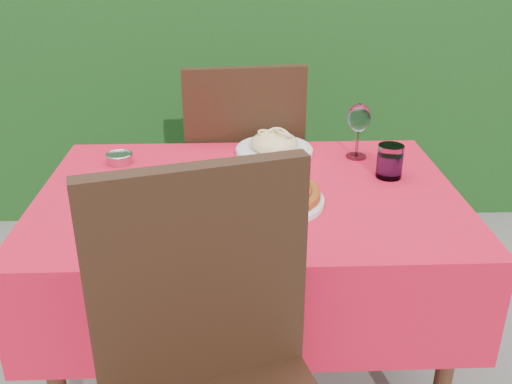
{
  "coord_description": "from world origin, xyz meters",
  "views": [
    {
      "loc": [
        -0.04,
        -1.56,
        1.47
      ],
      "look_at": [
        0.02,
        -0.05,
        0.77
      ],
      "focal_mm": 40.0,
      "sensor_mm": 36.0,
      "label": 1
    }
  ],
  "objects_px": {
    "wine_glass": "(359,120)",
    "chair_far": "(242,167)",
    "pizza_plate": "(272,195)",
    "pasta_plate": "(274,146)",
    "fork": "(156,198)",
    "chair_near": "(216,384)",
    "water_glass": "(390,163)",
    "steel_ramekin": "(120,159)"
  },
  "relations": [
    {
      "from": "fork",
      "to": "water_glass",
      "type": "bearing_deg",
      "value": 13.1
    },
    {
      "from": "chair_near",
      "to": "pasta_plate",
      "type": "relative_size",
      "value": 3.88
    },
    {
      "from": "pizza_plate",
      "to": "pasta_plate",
      "type": "bearing_deg",
      "value": 85.12
    },
    {
      "from": "chair_near",
      "to": "fork",
      "type": "relative_size",
      "value": 6.16
    },
    {
      "from": "chair_near",
      "to": "water_glass",
      "type": "height_order",
      "value": "chair_near"
    },
    {
      "from": "pasta_plate",
      "to": "water_glass",
      "type": "height_order",
      "value": "water_glass"
    },
    {
      "from": "water_glass",
      "to": "fork",
      "type": "relative_size",
      "value": 0.63
    },
    {
      "from": "water_glass",
      "to": "pizza_plate",
      "type": "bearing_deg",
      "value": -155.23
    },
    {
      "from": "pasta_plate",
      "to": "pizza_plate",
      "type": "bearing_deg",
      "value": -94.88
    },
    {
      "from": "chair_far",
      "to": "wine_glass",
      "type": "xyz_separation_m",
      "value": [
        0.39,
        -0.34,
        0.3
      ]
    },
    {
      "from": "chair_near",
      "to": "chair_far",
      "type": "distance_m",
      "value": 1.25
    },
    {
      "from": "chair_near",
      "to": "wine_glass",
      "type": "distance_m",
      "value": 1.06
    },
    {
      "from": "wine_glass",
      "to": "pasta_plate",
      "type": "bearing_deg",
      "value": 170.72
    },
    {
      "from": "wine_glass",
      "to": "steel_ramekin",
      "type": "distance_m",
      "value": 0.82
    },
    {
      "from": "wine_glass",
      "to": "steel_ramekin",
      "type": "relative_size",
      "value": 2.3
    },
    {
      "from": "chair_near",
      "to": "wine_glass",
      "type": "xyz_separation_m",
      "value": [
        0.47,
        0.91,
        0.28
      ]
    },
    {
      "from": "pizza_plate",
      "to": "wine_glass",
      "type": "relative_size",
      "value": 1.73
    },
    {
      "from": "pizza_plate",
      "to": "water_glass",
      "type": "relative_size",
      "value": 3.1
    },
    {
      "from": "steel_ramekin",
      "to": "pasta_plate",
      "type": "bearing_deg",
      "value": 7.5
    },
    {
      "from": "pizza_plate",
      "to": "fork",
      "type": "distance_m",
      "value": 0.34
    },
    {
      "from": "pizza_plate",
      "to": "wine_glass",
      "type": "height_order",
      "value": "wine_glass"
    },
    {
      "from": "chair_far",
      "to": "fork",
      "type": "relative_size",
      "value": 5.95
    },
    {
      "from": "chair_far",
      "to": "fork",
      "type": "bearing_deg",
      "value": 62.3
    },
    {
      "from": "chair_near",
      "to": "steel_ramekin",
      "type": "height_order",
      "value": "chair_near"
    },
    {
      "from": "chair_near",
      "to": "pizza_plate",
      "type": "relative_size",
      "value": 3.17
    },
    {
      "from": "pizza_plate",
      "to": "fork",
      "type": "xyz_separation_m",
      "value": [
        -0.34,
        0.04,
        -0.02
      ]
    },
    {
      "from": "pasta_plate",
      "to": "fork",
      "type": "height_order",
      "value": "pasta_plate"
    },
    {
      "from": "pizza_plate",
      "to": "steel_ramekin",
      "type": "xyz_separation_m",
      "value": [
        -0.49,
        0.33,
        -0.01
      ]
    },
    {
      "from": "water_glass",
      "to": "pasta_plate",
      "type": "bearing_deg",
      "value": 147.8
    },
    {
      "from": "chair_near",
      "to": "chair_far",
      "type": "bearing_deg",
      "value": 70.8
    },
    {
      "from": "pizza_plate",
      "to": "wine_glass",
      "type": "distance_m",
      "value": 0.48
    },
    {
      "from": "wine_glass",
      "to": "chair_far",
      "type": "bearing_deg",
      "value": 139.24
    },
    {
      "from": "chair_far",
      "to": "steel_ramekin",
      "type": "bearing_deg",
      "value": 35.08
    },
    {
      "from": "chair_near",
      "to": "pizza_plate",
      "type": "height_order",
      "value": "chair_near"
    },
    {
      "from": "water_glass",
      "to": "wine_glass",
      "type": "height_order",
      "value": "wine_glass"
    },
    {
      "from": "chair_near",
      "to": "wine_glass",
      "type": "height_order",
      "value": "chair_near"
    },
    {
      "from": "fork",
      "to": "steel_ramekin",
      "type": "distance_m",
      "value": 0.33
    },
    {
      "from": "chair_far",
      "to": "water_glass",
      "type": "xyz_separation_m",
      "value": [
        0.46,
        -0.51,
        0.21
      ]
    },
    {
      "from": "chair_near",
      "to": "pasta_plate",
      "type": "bearing_deg",
      "value": 63.28
    },
    {
      "from": "chair_far",
      "to": "steel_ramekin",
      "type": "xyz_separation_m",
      "value": [
        -0.42,
        -0.36,
        0.18
      ]
    },
    {
      "from": "water_glass",
      "to": "steel_ramekin",
      "type": "distance_m",
      "value": 0.89
    },
    {
      "from": "chair_near",
      "to": "steel_ramekin",
      "type": "distance_m",
      "value": 0.96
    }
  ]
}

